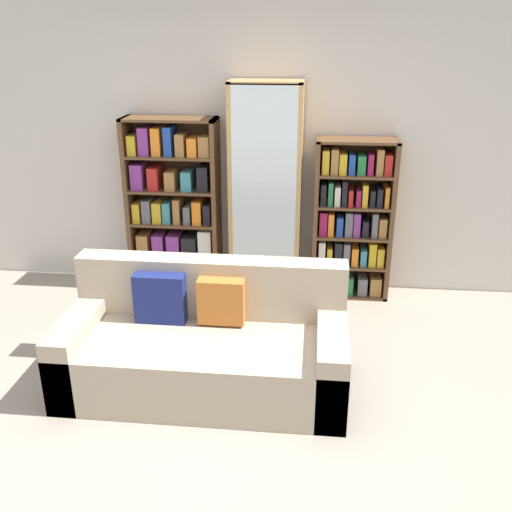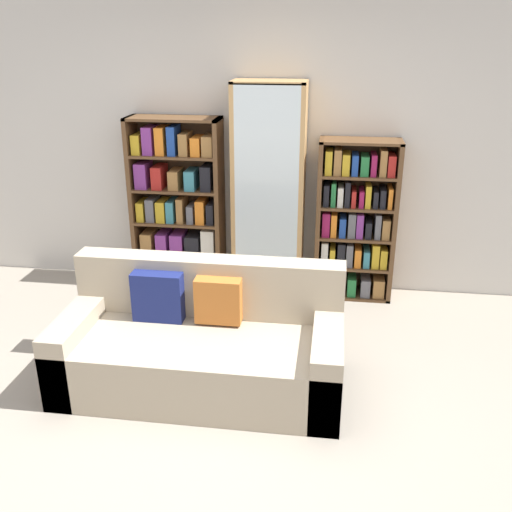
# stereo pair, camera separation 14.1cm
# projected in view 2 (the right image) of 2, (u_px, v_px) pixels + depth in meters

# --- Properties ---
(ground_plane) EXTENTS (16.00, 16.00, 0.00)m
(ground_plane) POSITION_uv_depth(u_px,v_px,m) (209.00, 423.00, 3.66)
(ground_plane) COLOR gray
(wall_back) EXTENTS (7.01, 0.06, 2.70)m
(wall_back) POSITION_uv_depth(u_px,v_px,m) (257.00, 146.00, 5.25)
(wall_back) COLOR beige
(wall_back) RESTS_ON ground
(couch) EXTENTS (1.94, 0.88, 0.84)m
(couch) POSITION_uv_depth(u_px,v_px,m) (202.00, 346.00, 3.99)
(couch) COLOR tan
(couch) RESTS_ON ground
(bookshelf_left) EXTENTS (0.85, 0.32, 1.63)m
(bookshelf_left) POSITION_uv_depth(u_px,v_px,m) (178.00, 208.00, 5.37)
(bookshelf_left) COLOR brown
(bookshelf_left) RESTS_ON ground
(display_cabinet) EXTENTS (0.64, 0.36, 1.95)m
(display_cabinet) POSITION_uv_depth(u_px,v_px,m) (269.00, 193.00, 5.17)
(display_cabinet) COLOR tan
(display_cabinet) RESTS_ON ground
(bookshelf_right) EXTENTS (0.71, 0.32, 1.47)m
(bookshelf_right) POSITION_uv_depth(u_px,v_px,m) (355.00, 223.00, 5.18)
(bookshelf_right) COLOR brown
(bookshelf_right) RESTS_ON ground
(wine_bottle) EXTENTS (0.09, 0.09, 0.39)m
(wine_bottle) POSITION_uv_depth(u_px,v_px,m) (300.00, 311.00, 4.77)
(wine_bottle) COLOR #143819
(wine_bottle) RESTS_ON ground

